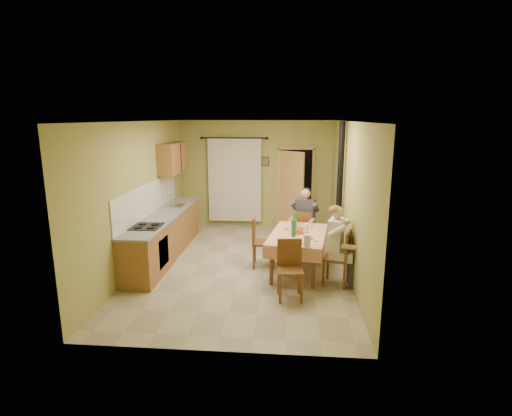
# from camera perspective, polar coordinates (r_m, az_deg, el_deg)

# --- Properties ---
(floor) EXTENTS (4.00, 6.00, 0.01)m
(floor) POSITION_cam_1_polar(r_m,az_deg,el_deg) (8.02, -1.86, -8.17)
(floor) COLOR tan
(floor) RESTS_ON ground
(room_shell) EXTENTS (4.04, 6.04, 2.82)m
(room_shell) POSITION_cam_1_polar(r_m,az_deg,el_deg) (7.56, -1.96, 4.83)
(room_shell) COLOR tan
(room_shell) RESTS_ON ground
(kitchen_run) EXTENTS (0.64, 3.64, 1.56)m
(kitchen_run) POSITION_cam_1_polar(r_m,az_deg,el_deg) (8.59, -12.97, -3.66)
(kitchen_run) COLOR brown
(kitchen_run) RESTS_ON ground
(upper_cabinets) EXTENTS (0.35, 1.40, 0.70)m
(upper_cabinets) POSITION_cam_1_polar(r_m,az_deg,el_deg) (9.57, -11.71, 7.04)
(upper_cabinets) COLOR brown
(upper_cabinets) RESTS_ON room_shell
(curtain) EXTENTS (1.70, 0.07, 2.22)m
(curtain) POSITION_cam_1_polar(r_m,az_deg,el_deg) (10.56, -3.06, 4.05)
(curtain) COLOR black
(curtain) RESTS_ON ground
(doorway) EXTENTS (0.96, 0.61, 2.15)m
(doorway) POSITION_cam_1_polar(r_m,az_deg,el_deg) (10.43, 5.36, 2.73)
(doorway) COLOR black
(doorway) RESTS_ON ground
(dining_table) EXTENTS (1.24, 1.79, 0.76)m
(dining_table) POSITION_cam_1_polar(r_m,az_deg,el_deg) (7.59, 5.99, -6.40)
(dining_table) COLOR #E7997A
(dining_table) RESTS_ON ground
(tableware) EXTENTS (0.69, 1.64, 0.33)m
(tableware) POSITION_cam_1_polar(r_m,az_deg,el_deg) (7.35, 6.07, -3.40)
(tableware) COLOR white
(tableware) RESTS_ON dining_table
(chair_far) EXTENTS (0.49, 0.49, 0.94)m
(chair_far) POSITION_cam_1_polar(r_m,az_deg,el_deg) (8.69, 6.86, -4.54)
(chair_far) COLOR brown
(chair_far) RESTS_ON ground
(chair_near) EXTENTS (0.44, 0.44, 0.95)m
(chair_near) POSITION_cam_1_polar(r_m,az_deg,el_deg) (6.57, 4.86, -10.37)
(chair_near) COLOR brown
(chair_near) RESTS_ON ground
(chair_right) EXTENTS (0.52, 0.52, 0.98)m
(chair_right) POSITION_cam_1_polar(r_m,az_deg,el_deg) (7.19, 11.48, -8.49)
(chair_right) COLOR brown
(chair_right) RESTS_ON ground
(chair_left) EXTENTS (0.44, 0.44, 1.00)m
(chair_left) POSITION_cam_1_polar(r_m,az_deg,el_deg) (7.89, 1.00, -6.25)
(chair_left) COLOR brown
(chair_left) RESTS_ON ground
(man_far) EXTENTS (0.64, 0.57, 1.39)m
(man_far) POSITION_cam_1_polar(r_m,az_deg,el_deg) (8.55, 6.99, -0.74)
(man_far) COLOR #38333D
(man_far) RESTS_ON chair_far
(man_right) EXTENTS (0.57, 0.64, 1.39)m
(man_right) POSITION_cam_1_polar(r_m,az_deg,el_deg) (7.00, 11.58, -3.98)
(man_right) COLOR silver
(man_right) RESTS_ON chair_right
(stove_flue) EXTENTS (0.24, 0.24, 2.80)m
(stove_flue) POSITION_cam_1_polar(r_m,az_deg,el_deg) (8.30, 11.72, -0.29)
(stove_flue) COLOR black
(stove_flue) RESTS_ON ground
(picture_back) EXTENTS (0.19, 0.03, 0.23)m
(picture_back) POSITION_cam_1_polar(r_m,az_deg,el_deg) (10.48, 1.33, 6.69)
(picture_back) COLOR black
(picture_back) RESTS_ON room_shell
(picture_right) EXTENTS (0.03, 0.31, 0.21)m
(picture_right) POSITION_cam_1_polar(r_m,az_deg,el_deg) (8.76, 11.97, 5.86)
(picture_right) COLOR brown
(picture_right) RESTS_ON room_shell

